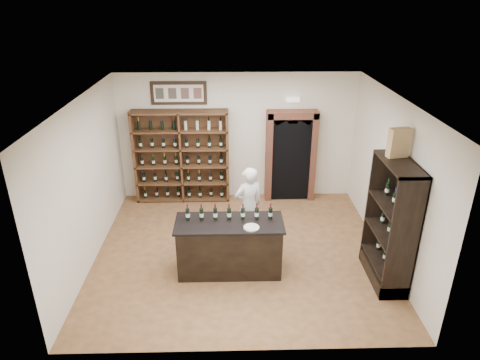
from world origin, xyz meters
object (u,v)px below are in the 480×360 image
wine_crate (399,143)px  tasting_counter (229,247)px  side_cabinet (390,241)px  shopkeeper (248,206)px  counter_bottle_0 (188,214)px  wine_shelf (182,156)px

wine_crate → tasting_counter: bearing=167.1°
tasting_counter → wine_crate: bearing=-1.1°
side_cabinet → shopkeeper: size_ratio=1.37×
counter_bottle_0 → wine_crate: 3.69m
wine_shelf → tasting_counter: 3.19m
counter_bottle_0 → shopkeeper: bearing=38.6°
tasting_counter → counter_bottle_0: bearing=171.8°
tasting_counter → side_cabinet: (2.72, -0.30, 0.26)m
wine_shelf → wine_crate: size_ratio=4.59×
tasting_counter → counter_bottle_0: counter_bottle_0 is taller
shopkeeper → wine_crate: bearing=133.4°
tasting_counter → shopkeeper: shopkeeper is taller
tasting_counter → shopkeeper: 1.09m
side_cabinet → counter_bottle_0: bearing=173.3°
side_cabinet → wine_shelf: bearing=139.8°
wine_crate → counter_bottle_0: bearing=165.6°
counter_bottle_0 → side_cabinet: side_cabinet is taller
side_cabinet → wine_crate: bearing=92.5°
wine_shelf → tasting_counter: size_ratio=1.17×
tasting_counter → counter_bottle_0: (-0.72, 0.10, 0.61)m
wine_shelf → shopkeeper: bearing=-52.9°
tasting_counter → shopkeeper: (0.38, 0.98, 0.31)m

